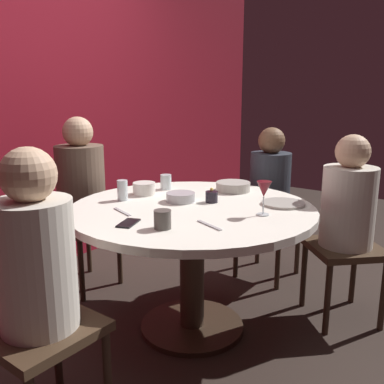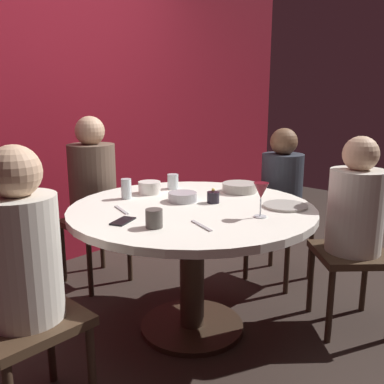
# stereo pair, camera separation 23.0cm
# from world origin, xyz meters

# --- Properties ---
(ground_plane) EXTENTS (8.00, 8.00, 0.00)m
(ground_plane) POSITION_xyz_m (0.00, 0.00, 0.00)
(ground_plane) COLOR #2D231E
(back_wall) EXTENTS (6.00, 0.10, 2.60)m
(back_wall) POSITION_xyz_m (0.00, 1.52, 1.30)
(back_wall) COLOR maroon
(back_wall) RESTS_ON ground
(dining_table) EXTENTS (1.35, 1.35, 0.74)m
(dining_table) POSITION_xyz_m (0.00, 0.00, 0.59)
(dining_table) COLOR silver
(dining_table) RESTS_ON ground
(seated_diner_left) EXTENTS (0.40, 0.40, 1.17)m
(seated_diner_left) POSITION_xyz_m (-0.97, 0.00, 0.72)
(seated_diner_left) COLOR #3F2D1E
(seated_diner_left) RESTS_ON ground
(seated_diner_back) EXTENTS (0.40, 0.40, 1.20)m
(seated_diner_back) POSITION_xyz_m (0.00, 0.95, 0.74)
(seated_diner_back) COLOR #3F2D1E
(seated_diner_back) RESTS_ON ground
(seated_diner_right) EXTENTS (0.40, 0.40, 1.12)m
(seated_diner_right) POSITION_xyz_m (0.94, 0.00, 0.69)
(seated_diner_right) COLOR #3F2D1E
(seated_diner_right) RESTS_ON ground
(seated_diner_front_right) EXTENTS (0.57, 0.57, 1.12)m
(seated_diner_front_right) POSITION_xyz_m (0.65, -0.65, 0.70)
(seated_diner_front_right) COLOR #3F2D1E
(seated_diner_front_right) RESTS_ON ground
(candle_holder) EXTENTS (0.07, 0.07, 0.09)m
(candle_holder) POSITION_xyz_m (0.14, -0.04, 0.78)
(candle_holder) COLOR black
(candle_holder) RESTS_ON dining_table
(wine_glass) EXTENTS (0.08, 0.08, 0.18)m
(wine_glass) POSITION_xyz_m (0.08, -0.40, 0.87)
(wine_glass) COLOR silver
(wine_glass) RESTS_ON dining_table
(dinner_plate) EXTENTS (0.24, 0.24, 0.01)m
(dinner_plate) POSITION_xyz_m (0.33, -0.39, 0.75)
(dinner_plate) COLOR #B2ADA3
(dinner_plate) RESTS_ON dining_table
(cell_phone) EXTENTS (0.16, 0.12, 0.01)m
(cell_phone) POSITION_xyz_m (-0.44, 0.04, 0.75)
(cell_phone) COLOR black
(cell_phone) RESTS_ON dining_table
(bowl_serving_large) EXTENTS (0.17, 0.17, 0.05)m
(bowl_serving_large) POSITION_xyz_m (0.04, 0.11, 0.77)
(bowl_serving_large) COLOR #B7B7BC
(bowl_serving_large) RESTS_ON dining_table
(bowl_salad_center) EXTENTS (0.22, 0.22, 0.06)m
(bowl_salad_center) POSITION_xyz_m (0.46, 0.02, 0.77)
(bowl_salad_center) COLOR #B2ADA3
(bowl_salad_center) RESTS_ON dining_table
(bowl_small_white) EXTENTS (0.14, 0.14, 0.07)m
(bowl_small_white) POSITION_xyz_m (0.05, 0.40, 0.78)
(bowl_small_white) COLOR silver
(bowl_small_white) RESTS_ON dining_table
(cup_near_candle) EXTENTS (0.07, 0.07, 0.10)m
(cup_near_candle) POSITION_xyz_m (0.24, 0.39, 0.79)
(cup_near_candle) COLOR silver
(cup_near_candle) RESTS_ON dining_table
(cup_by_left_diner) EXTENTS (0.06, 0.06, 0.12)m
(cup_by_left_diner) POSITION_xyz_m (-0.14, 0.40, 0.80)
(cup_by_left_diner) COLOR silver
(cup_by_left_diner) RESTS_ON dining_table
(cup_by_right_diner) EXTENTS (0.08, 0.08, 0.09)m
(cup_by_right_diner) POSITION_xyz_m (-0.40, -0.13, 0.79)
(cup_by_right_diner) COLOR #4C4742
(cup_by_right_diner) RESTS_ON dining_table
(fork_near_plate) EXTENTS (0.07, 0.18, 0.01)m
(fork_near_plate) POSITION_xyz_m (-0.24, -0.28, 0.75)
(fork_near_plate) COLOR #B7B7BC
(fork_near_plate) RESTS_ON dining_table
(knife_near_plate) EXTENTS (0.07, 0.18, 0.01)m
(knife_near_plate) POSITION_xyz_m (-0.32, 0.21, 0.75)
(knife_near_plate) COLOR #B7B7BC
(knife_near_plate) RESTS_ON dining_table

